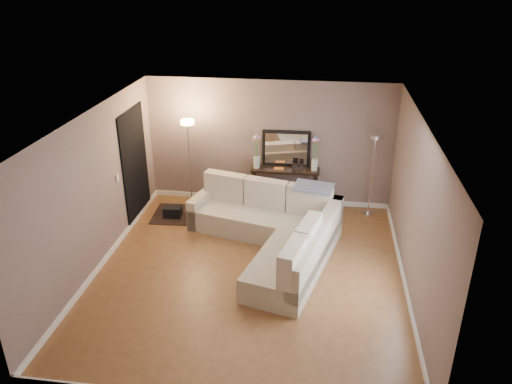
# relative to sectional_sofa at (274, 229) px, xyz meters

# --- Properties ---
(floor) EXTENTS (5.00, 5.50, 0.01)m
(floor) POSITION_rel_sectional_sofa_xyz_m (-0.32, -0.88, -0.37)
(floor) COLOR brown
(floor) RESTS_ON ground
(ceiling) EXTENTS (5.00, 5.50, 0.01)m
(ceiling) POSITION_rel_sectional_sofa_xyz_m (-0.32, -0.88, 2.24)
(ceiling) COLOR white
(ceiling) RESTS_ON ground
(wall_back) EXTENTS (5.00, 0.02, 2.60)m
(wall_back) POSITION_rel_sectional_sofa_xyz_m (-0.32, 1.88, 0.94)
(wall_back) COLOR #7B675E
(wall_back) RESTS_ON ground
(wall_front) EXTENTS (5.00, 0.02, 2.60)m
(wall_front) POSITION_rel_sectional_sofa_xyz_m (-0.32, -3.64, 0.94)
(wall_front) COLOR #7B675E
(wall_front) RESTS_ON ground
(wall_left) EXTENTS (0.02, 5.50, 2.60)m
(wall_left) POSITION_rel_sectional_sofa_xyz_m (-2.83, -0.88, 0.94)
(wall_left) COLOR #7B675E
(wall_left) RESTS_ON ground
(wall_right) EXTENTS (0.02, 5.50, 2.60)m
(wall_right) POSITION_rel_sectional_sofa_xyz_m (2.19, -0.88, 0.94)
(wall_right) COLOR #7B675E
(wall_right) RESTS_ON ground
(baseboard_back) EXTENTS (5.00, 0.03, 0.10)m
(baseboard_back) POSITION_rel_sectional_sofa_xyz_m (-0.32, 1.85, -0.31)
(baseboard_back) COLOR white
(baseboard_back) RESTS_ON ground
(baseboard_left) EXTENTS (0.03, 5.50, 0.10)m
(baseboard_left) POSITION_rel_sectional_sofa_xyz_m (-2.80, -0.88, -0.31)
(baseboard_left) COLOR white
(baseboard_left) RESTS_ON ground
(baseboard_right) EXTENTS (0.03, 5.50, 0.10)m
(baseboard_right) POSITION_rel_sectional_sofa_xyz_m (2.17, -0.88, -0.31)
(baseboard_right) COLOR white
(baseboard_right) RESTS_ON ground
(doorway) EXTENTS (0.02, 1.20, 2.20)m
(doorway) POSITION_rel_sectional_sofa_xyz_m (-2.80, 0.82, 0.74)
(doorway) COLOR black
(doorway) RESTS_ON ground
(switch_plate) EXTENTS (0.02, 0.08, 0.12)m
(switch_plate) POSITION_rel_sectional_sofa_xyz_m (-2.80, -0.03, 0.84)
(switch_plate) COLOR white
(switch_plate) RESTS_ON ground
(sectional_sofa) EXTENTS (2.92, 3.25, 0.97)m
(sectional_sofa) POSITION_rel_sectional_sofa_xyz_m (0.00, 0.00, 0.00)
(sectional_sofa) COLOR #BFB79A
(sectional_sofa) RESTS_ON floor
(throw_blanket) EXTENTS (0.77, 0.54, 0.09)m
(throw_blanket) POSITION_rel_sectional_sofa_xyz_m (0.64, 0.54, 0.62)
(throw_blanket) COLOR slate
(throw_blanket) RESTS_ON sectional_sofa
(console_table) EXTENTS (1.39, 0.40, 0.85)m
(console_table) POSITION_rel_sectional_sofa_xyz_m (-0.04, 1.65, 0.12)
(console_table) COLOR black
(console_table) RESTS_ON floor
(leaning_mirror) EXTENTS (0.98, 0.07, 0.76)m
(leaning_mirror) POSITION_rel_sectional_sofa_xyz_m (0.04, 1.83, 0.86)
(leaning_mirror) COLOR black
(leaning_mirror) RESTS_ON console_table
(table_decor) EXTENTS (0.59, 0.13, 0.14)m
(table_decor) POSITION_rel_sectional_sofa_xyz_m (0.04, 1.61, 0.50)
(table_decor) COLOR orange
(table_decor) RESTS_ON console_table
(flower_vase_left) EXTENTS (0.16, 0.13, 0.73)m
(flower_vase_left) POSITION_rel_sectional_sofa_xyz_m (-0.54, 1.64, 0.78)
(flower_vase_left) COLOR silver
(flower_vase_left) RESTS_ON console_table
(flower_vase_right) EXTENTS (0.16, 0.13, 0.73)m
(flower_vase_right) POSITION_rel_sectional_sofa_xyz_m (0.62, 1.66, 0.78)
(flower_vase_right) COLOR silver
(flower_vase_right) RESTS_ON console_table
(floor_lamp_lit) EXTENTS (0.28, 0.28, 1.88)m
(floor_lamp_lit) POSITION_rel_sectional_sofa_xyz_m (-1.86, 1.35, 0.97)
(floor_lamp_lit) COLOR silver
(floor_lamp_lit) RESTS_ON floor
(floor_lamp_unlit) EXTENTS (0.26, 0.26, 1.69)m
(floor_lamp_unlit) POSITION_rel_sectional_sofa_xyz_m (1.76, 1.53, 0.83)
(floor_lamp_unlit) COLOR silver
(floor_lamp_unlit) RESTS_ON floor
(charcoal_rug) EXTENTS (1.28, 1.00, 0.02)m
(charcoal_rug) POSITION_rel_sectional_sofa_xyz_m (-1.94, 0.99, -0.35)
(charcoal_rug) COLOR black
(charcoal_rug) RESTS_ON floor
(black_bag) EXTENTS (0.36, 0.27, 0.22)m
(black_bag) POSITION_rel_sectional_sofa_xyz_m (-2.14, 0.88, -0.25)
(black_bag) COLOR black
(black_bag) RESTS_ON charcoal_rug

